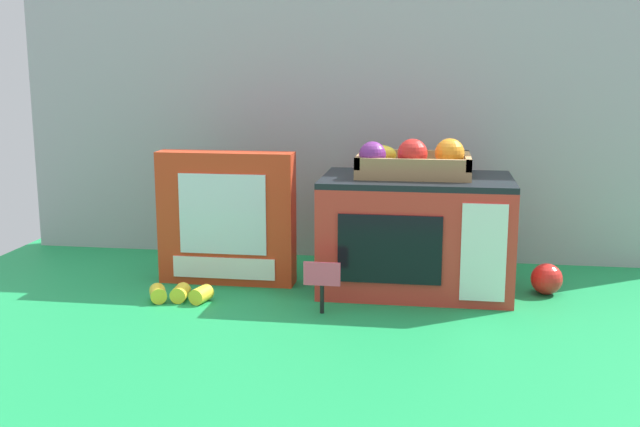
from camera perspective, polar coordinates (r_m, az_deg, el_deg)
ground_plane at (r=1.64m, az=1.15°, el=-5.37°), size 1.70×1.70×0.00m
display_back_panel at (r=1.83m, az=2.27°, el=7.74°), size 1.61×0.03×0.71m
toy_microwave at (r=1.59m, az=7.19°, el=-1.49°), size 0.39×0.25×0.24m
food_groups_crate at (r=1.58m, az=6.93°, el=3.81°), size 0.23×0.18×0.08m
cookie_set_box at (r=1.64m, az=-7.01°, el=-0.35°), size 0.29×0.06×0.28m
price_sign at (r=1.44m, az=0.11°, el=-4.96°), size 0.07×0.01×0.10m
loose_toy_banana at (r=1.55m, az=-10.45°, el=-5.93°), size 0.13×0.06×0.03m
loose_toy_apple at (r=1.63m, az=16.63°, el=-4.75°), size 0.06×0.06×0.06m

